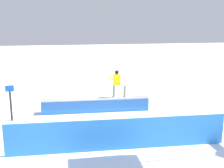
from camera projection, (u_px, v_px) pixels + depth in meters
name	position (u px, v px, depth m)	size (l,w,h in m)	color
ground_plane	(96.00, 111.00, 14.37)	(120.00, 120.00, 0.00)	white
grind_box	(96.00, 106.00, 14.30)	(5.81, 1.19, 0.75)	#2F66B6
snowboarder	(117.00, 83.00, 14.22)	(1.58, 0.68, 1.52)	silver
safety_fence	(120.00, 134.00, 9.72)	(8.23, 0.06, 1.21)	#2E7FE3
trail_marker	(11.00, 102.00, 12.77)	(0.40, 0.10, 1.77)	#262628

